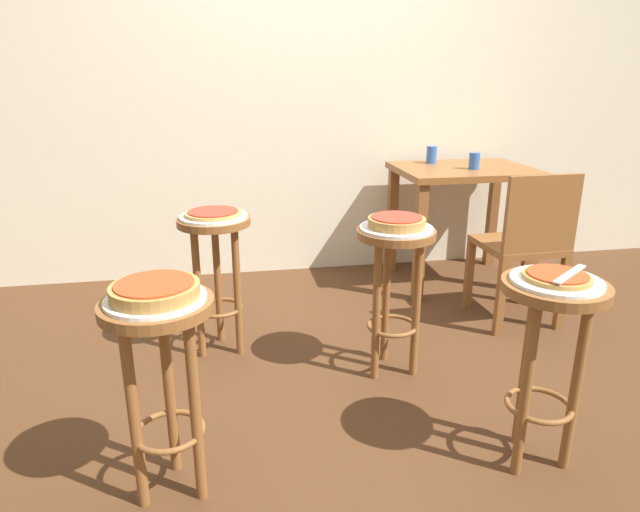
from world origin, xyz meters
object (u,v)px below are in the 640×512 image
(cup_near_edge, at_px, (474,161))
(cup_far_edge, at_px, (432,155))
(pizza_rear, at_px, (213,213))
(serving_plate_leftside, at_px, (396,228))
(pizza_middle, at_px, (155,290))
(pizza_leftside, at_px, (397,222))
(serving_plate_foreground, at_px, (557,281))
(dining_table, at_px, (462,189))
(stool_middle, at_px, (162,358))
(stool_rear, at_px, (216,256))
(serving_plate_middle, at_px, (156,299))
(serving_plate_rear, at_px, (213,216))
(pizza_foreground, at_px, (557,276))
(pizza_server_knife, at_px, (570,274))
(stool_foreground, at_px, (549,336))
(stool_leftside, at_px, (394,271))
(wooden_chair, at_px, (525,243))

(cup_near_edge, distance_m, cup_far_edge, 0.32)
(pizza_rear, bearing_deg, serving_plate_leftside, -24.22)
(pizza_middle, height_order, pizza_leftside, same)
(cup_near_edge, xyz_separation_m, cup_far_edge, (-0.17, 0.27, 0.00))
(serving_plate_foreground, xyz_separation_m, dining_table, (0.47, 1.77, -0.07))
(stool_middle, distance_m, serving_plate_leftside, 1.15)
(stool_rear, xyz_separation_m, dining_table, (1.56, 0.71, 0.12))
(pizza_middle, bearing_deg, cup_far_edge, 49.84)
(stool_middle, relative_size, pizza_middle, 2.59)
(serving_plate_leftside, distance_m, cup_far_edge, 1.41)
(serving_plate_middle, distance_m, serving_plate_leftside, 1.13)
(serving_plate_middle, bearing_deg, serving_plate_rear, 80.15)
(serving_plate_leftside, height_order, stool_rear, serving_plate_leftside)
(serving_plate_leftside, bearing_deg, serving_plate_foreground, -66.00)
(pizza_foreground, distance_m, pizza_server_knife, 0.04)
(stool_foreground, xyz_separation_m, pizza_middle, (-1.26, 0.08, 0.23))
(pizza_leftside, xyz_separation_m, pizza_rear, (-0.78, 0.35, -0.01))
(pizza_leftside, bearing_deg, cup_far_edge, 63.07)
(stool_rear, xyz_separation_m, pizza_rear, (0.00, 0.00, 0.21))
(stool_rear, distance_m, cup_far_edge, 1.70)
(stool_leftside, bearing_deg, serving_plate_leftside, 0.00)
(stool_middle, height_order, dining_table, dining_table)
(pizza_rear, bearing_deg, stool_middle, -99.85)
(stool_foreground, bearing_deg, wooden_chair, 63.69)
(stool_middle, distance_m, serving_plate_middle, 0.20)
(serving_plate_foreground, relative_size, pizza_foreground, 1.36)
(stool_leftside, bearing_deg, pizza_leftside, 0.00)
(stool_leftside, bearing_deg, cup_far_edge, 63.07)
(serving_plate_foreground, height_order, pizza_middle, pizza_middle)
(pizza_foreground, bearing_deg, cup_near_edge, 73.67)
(cup_far_edge, xyz_separation_m, wooden_chair, (0.21, -0.88, -0.35))
(serving_plate_leftside, height_order, pizza_rear, pizza_rear)
(pizza_rear, bearing_deg, pizza_foreground, -44.01)
(serving_plate_rear, height_order, pizza_server_knife, pizza_server_knife)
(stool_leftside, distance_m, cup_near_edge, 1.31)
(pizza_foreground, bearing_deg, serving_plate_foreground, 0.00)
(pizza_rear, xyz_separation_m, cup_far_edge, (1.41, 0.90, 0.11))
(stool_foreground, relative_size, stool_leftside, 1.00)
(dining_table, relative_size, cup_far_edge, 7.52)
(stool_leftside, bearing_deg, stool_rear, 155.78)
(stool_foreground, distance_m, pizza_middle, 1.28)
(stool_foreground, distance_m, stool_middle, 1.26)
(pizza_middle, height_order, pizza_server_knife, pizza_middle)
(stool_leftside, bearing_deg, pizza_middle, -146.56)
(stool_foreground, relative_size, pizza_server_knife, 3.11)
(serving_plate_foreground, relative_size, stool_middle, 0.43)
(pizza_foreground, relative_size, serving_plate_rear, 0.68)
(pizza_middle, relative_size, serving_plate_rear, 0.84)
(serving_plate_foreground, height_order, pizza_rear, pizza_rear)
(serving_plate_middle, height_order, pizza_rear, pizza_rear)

